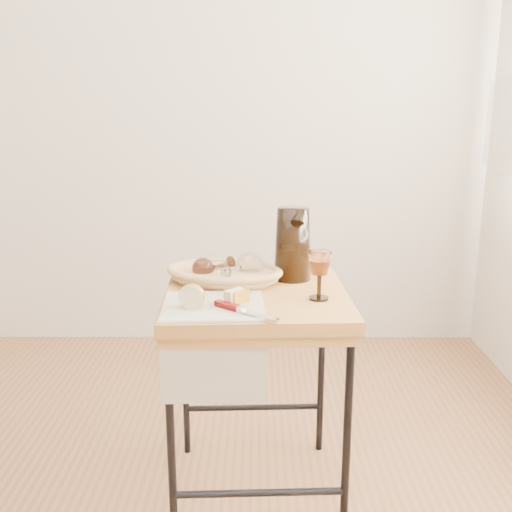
# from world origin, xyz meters

# --- Properties ---
(wall_back) EXTENTS (3.60, 0.00, 2.70)m
(wall_back) POSITION_xyz_m (0.00, 1.80, 1.35)
(wall_back) COLOR beige
(wall_back) RESTS_ON ground
(side_table) EXTENTS (0.59, 0.59, 0.72)m
(side_table) POSITION_xyz_m (0.59, 0.41, 0.36)
(side_table) COLOR brown
(side_table) RESTS_ON floor
(tea_towel) EXTENTS (0.30, 0.28, 0.01)m
(tea_towel) POSITION_xyz_m (0.46, 0.27, 0.72)
(tea_towel) COLOR beige
(tea_towel) RESTS_ON side_table
(bread_basket) EXTENTS (0.39, 0.31, 0.05)m
(bread_basket) POSITION_xyz_m (0.48, 0.52, 0.74)
(bread_basket) COLOR tan
(bread_basket) RESTS_ON side_table
(goblet_lying_a) EXTENTS (0.14, 0.13, 0.07)m
(goblet_lying_a) POSITION_xyz_m (0.45, 0.53, 0.77)
(goblet_lying_a) COLOR #4D281B
(goblet_lying_a) RESTS_ON bread_basket
(goblet_lying_b) EXTENTS (0.16, 0.16, 0.09)m
(goblet_lying_b) POSITION_xyz_m (0.53, 0.50, 0.77)
(goblet_lying_b) COLOR white
(goblet_lying_b) RESTS_ON bread_basket
(pitcher) EXTENTS (0.23, 0.28, 0.28)m
(pitcher) POSITION_xyz_m (0.71, 0.56, 0.84)
(pitcher) COLOR black
(pitcher) RESTS_ON side_table
(wine_goblet) EXTENTS (0.07, 0.07, 0.15)m
(wine_goblet) POSITION_xyz_m (0.77, 0.34, 0.79)
(wine_goblet) COLOR white
(wine_goblet) RESTS_ON side_table
(apple_half) EXTENTS (0.08, 0.05, 0.07)m
(apple_half) POSITION_xyz_m (0.41, 0.25, 0.76)
(apple_half) COLOR #AE190E
(apple_half) RESTS_ON tea_towel
(apple_wedge) EXTENTS (0.06, 0.06, 0.04)m
(apple_wedge) POSITION_xyz_m (0.52, 0.29, 0.74)
(apple_wedge) COLOR beige
(apple_wedge) RESTS_ON tea_towel
(table_knife) EXTENTS (0.18, 0.15, 0.02)m
(table_knife) POSITION_xyz_m (0.55, 0.20, 0.73)
(table_knife) COLOR silver
(table_knife) RESTS_ON tea_towel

